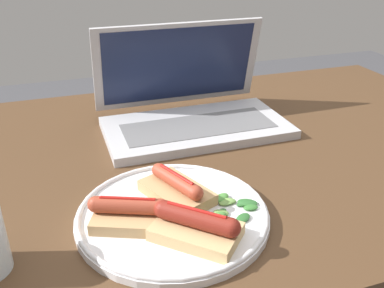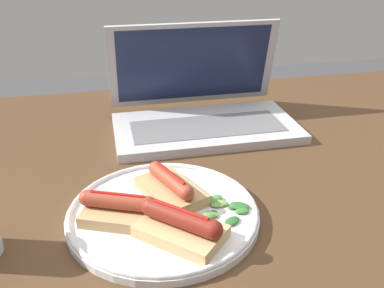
# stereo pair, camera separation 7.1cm
# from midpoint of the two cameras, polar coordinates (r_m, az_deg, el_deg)

# --- Properties ---
(desk) EXTENTS (1.30, 0.79, 0.76)m
(desk) POSITION_cam_midpoint_polar(r_m,az_deg,el_deg) (0.87, 5.47, -5.64)
(desk) COLOR #4C331E
(desk) RESTS_ON ground_plane
(laptop) EXTENTS (0.38, 0.25, 0.21)m
(laptop) POSITION_cam_midpoint_polar(r_m,az_deg,el_deg) (0.91, 3.68, 4.69)
(laptop) COLOR #B7B7BC
(laptop) RESTS_ON desk
(plate) EXTENTS (0.28, 0.28, 0.02)m
(plate) POSITION_cam_midpoint_polar(r_m,az_deg,el_deg) (0.63, -0.62, -9.27)
(plate) COLOR silver
(plate) RESTS_ON desk
(sausage_toast_left) EXTENTS (0.12, 0.10, 0.04)m
(sausage_toast_left) POSITION_cam_midpoint_polar(r_m,az_deg,el_deg) (0.61, -6.52, -8.61)
(sausage_toast_left) COLOR tan
(sausage_toast_left) RESTS_ON plate
(sausage_toast_middle) EXTENTS (0.11, 0.13, 0.04)m
(sausage_toast_middle) POSITION_cam_midpoint_polar(r_m,az_deg,el_deg) (0.65, 0.25, -5.90)
(sausage_toast_middle) COLOR tan
(sausage_toast_middle) RESTS_ON plate
(sausage_toast_right) EXTENTS (0.13, 0.13, 0.05)m
(sausage_toast_right) POSITION_cam_midpoint_polar(r_m,az_deg,el_deg) (0.57, 2.12, -10.96)
(sausage_toast_right) COLOR tan
(sausage_toast_right) RESTS_ON plate
(salad_pile) EXTENTS (0.08, 0.08, 0.01)m
(salad_pile) POSITION_cam_midpoint_polar(r_m,az_deg,el_deg) (0.64, 7.57, -8.61)
(salad_pile) COLOR #2D662D
(salad_pile) RESTS_ON plate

